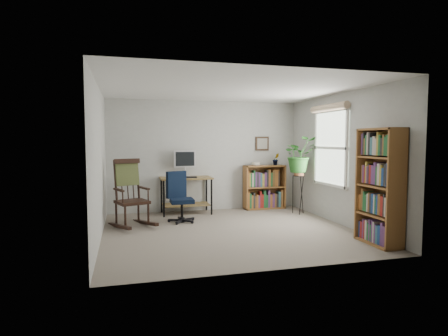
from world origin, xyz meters
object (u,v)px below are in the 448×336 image
object	(u,v)px
desk	(186,195)
office_chair	(182,197)
rocking_chair	(132,193)
tall_bookshelf	(380,187)
low_bookshelf	(264,187)

from	to	relation	value
desk	office_chair	distance (m)	0.83
office_chair	rocking_chair	xyz separation A→B (m)	(-0.91, -0.15, 0.13)
tall_bookshelf	office_chair	bearing A→B (deg)	139.34
office_chair	low_bookshelf	xyz separation A→B (m)	(2.01, 0.92, 0.01)
office_chair	tall_bookshelf	world-z (taller)	tall_bookshelf
office_chair	rocking_chair	bearing A→B (deg)	165.65
office_chair	tall_bookshelf	size ratio (longest dim) A/B	0.56
desk	tall_bookshelf	size ratio (longest dim) A/B	0.62
desk	low_bookshelf	bearing A→B (deg)	3.81
desk	low_bookshelf	world-z (taller)	low_bookshelf
low_bookshelf	tall_bookshelf	world-z (taller)	tall_bookshelf
desk	rocking_chair	xyz separation A→B (m)	(-1.12, -0.95, 0.23)
rocking_chair	low_bookshelf	world-z (taller)	rocking_chair
desk	tall_bookshelf	world-z (taller)	tall_bookshelf
rocking_chair	tall_bookshelf	xyz separation A→B (m)	(3.52, -2.10, 0.25)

